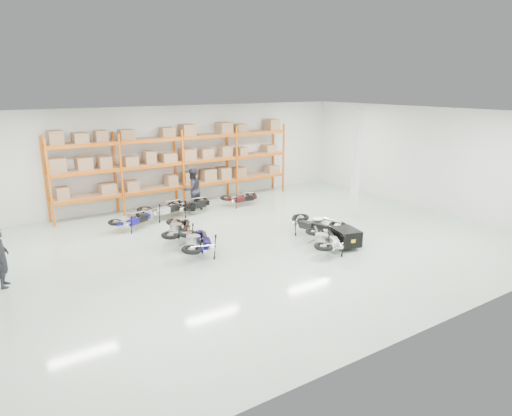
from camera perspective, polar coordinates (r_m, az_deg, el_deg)
room at (r=15.54m, az=0.09°, el=3.35°), size 18.00×18.00×18.00m
pallet_rack at (r=21.14m, az=-9.63°, el=6.36°), size 11.28×0.98×3.62m
structural_column at (r=19.19m, az=12.38°, el=5.30°), size 0.25×0.25×4.50m
moto_blue_centre at (r=15.08m, az=-7.44°, el=-3.72°), size 1.56×2.13×1.24m
moto_silver_left at (r=15.42m, az=8.62°, el=-3.50°), size 1.64×1.99×1.16m
moto_black_far_left at (r=16.51m, az=-9.64°, el=-2.20°), size 1.69×2.06×1.19m
moto_touring_right at (r=16.99m, az=7.45°, el=-1.52°), size 1.51×2.12×1.24m
trailer at (r=15.94m, az=11.16°, el=-3.59°), size 0.95×1.64×0.66m
moto_back_a at (r=18.28m, az=-15.25°, el=-1.07°), size 1.77×1.37×1.03m
moto_back_b at (r=19.39m, az=-11.49°, el=0.35°), size 1.98×1.22×1.19m
moto_back_c at (r=19.82m, az=-8.33°, el=0.77°), size 1.88×1.10×1.16m
moto_back_d at (r=21.02m, az=-1.96°, el=1.57°), size 1.61×0.89×1.01m
person_left at (r=14.41m, az=-29.27°, el=-5.41°), size 0.52×0.69×1.72m
person_back at (r=20.33m, az=-7.94°, el=2.31°), size 1.01×0.83×1.89m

